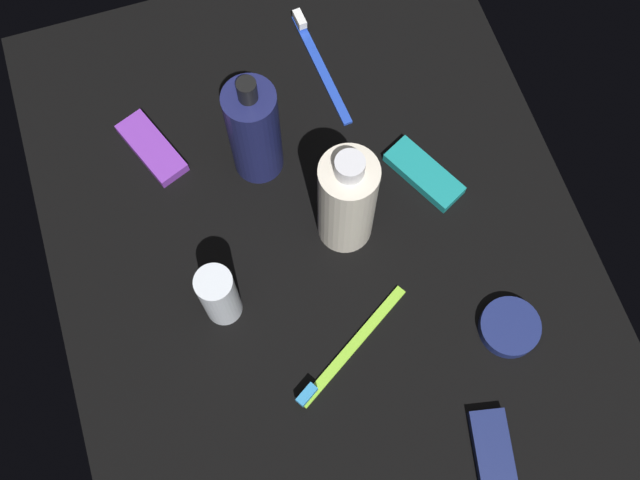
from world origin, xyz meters
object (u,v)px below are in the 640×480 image
Objects in this scene: lotion_bottle at (254,131)px; toothbrush_blue at (318,60)px; toothbrush_lime at (343,354)px; snack_bar_purple at (152,148)px; cream_tin_left at (510,327)px; deodorant_stick at (219,296)px; snack_bar_teal at (424,174)px; bodywash_bottle at (347,201)px; snack_bar_navy at (494,458)px.

lotion_bottle is 1.02× the size of toothbrush_blue.
lotion_bottle is 27.91cm from toothbrush_lime.
snack_bar_purple is 49.29cm from cream_tin_left.
deodorant_stick is 23.52cm from snack_bar_purple.
snack_bar_purple is at bearing 44.01° from cream_tin_left.
toothbrush_lime reaches higher than snack_bar_teal.
snack_bar_purple is 1.47× the size of cream_tin_left.
deodorant_stick is 1.02× the size of snack_bar_purple.
toothbrush_lime is 19.62cm from cream_tin_left.
toothbrush_lime is at bearing 81.13° from cream_tin_left.
cream_tin_left is at bearing -141.63° from bodywash_bottle.
bodywash_bottle is at bearing 170.18° from toothbrush_blue.
lotion_bottle is 14.04cm from bodywash_bottle.
lotion_bottle is 15.54cm from snack_bar_purple.
toothbrush_lime is 2.26× the size of cream_tin_left.
toothbrush_blue is at bearing -35.82° from deodorant_stick.
bodywash_bottle reaches higher than toothbrush_blue.
snack_bar_navy and snack_bar_teal have the same top height.
deodorant_stick is 0.59× the size of toothbrush_blue.
snack_bar_teal is (8.90, -28.43, -4.57)cm from deodorant_stick.
snack_bar_teal is at bearing 3.90° from snack_bar_navy.
lotion_bottle is at bearing 39.37° from snack_bar_teal.
toothbrush_blue is 1.73× the size of snack_bar_navy.
cream_tin_left is at bearing -157.97° from snack_bar_purple.
toothbrush_lime and toothbrush_blue have the same top height.
cream_tin_left is (-41.50, -10.15, 0.24)cm from toothbrush_blue.
bodywash_bottle is at bearing -153.10° from snack_bar_purple.
lotion_bottle is 45.85cm from snack_bar_navy.
lotion_bottle is at bearing 36.08° from cream_tin_left.
toothbrush_lime reaches higher than cream_tin_left.
snack_bar_navy is 55.51cm from snack_bar_purple.
deodorant_stick is (-17.21, 9.26, -2.72)cm from lotion_bottle.
toothbrush_lime is 20.14cm from snack_bar_navy.
toothbrush_lime is 35.67cm from snack_bar_purple.
snack_bar_teal is at bearing -113.44° from lotion_bottle.
snack_bar_navy is at bearing -167.40° from bodywash_bottle.
cream_tin_left is at bearing -98.87° from toothbrush_lime.
toothbrush_lime is at bearing -177.36° from snack_bar_purple.
snack_bar_purple is at bearing 24.62° from toothbrush_lime.
toothbrush_blue is 54.64cm from snack_bar_navy.
bodywash_bottle is 1.76× the size of snack_bar_teal.
snack_bar_teal is at bearing -72.61° from deodorant_stick.
deodorant_stick is (-5.36, 16.77, -3.01)cm from bodywash_bottle.
snack_bar_teal is at bearing -73.08° from bodywash_bottle.
snack_bar_purple is (32.43, 14.86, 0.14)cm from toothbrush_lime.
toothbrush_blue reaches higher than snack_bar_navy.
lotion_bottle is 1.16× the size of toothbrush_lime.
lotion_bottle reaches higher than snack_bar_teal.
lotion_bottle is at bearing 32.35° from bodywash_bottle.
cream_tin_left is (13.07, -7.29, 0.10)cm from snack_bar_navy.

